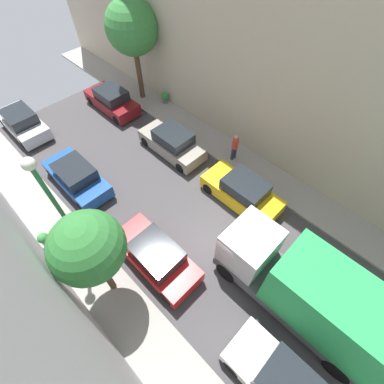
% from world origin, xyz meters
% --- Properties ---
extents(ground, '(32.00, 32.00, 0.00)m').
position_xyz_m(ground, '(0.00, 0.00, 0.00)').
color(ground, '#423F42').
extents(sidewalk_left, '(2.00, 44.00, 0.15)m').
position_xyz_m(sidewalk_left, '(-5.00, 0.00, 0.07)').
color(sidewalk_left, gray).
rests_on(sidewalk_left, ground).
extents(sidewalk_right, '(2.00, 44.00, 0.15)m').
position_xyz_m(sidewalk_right, '(5.00, 0.00, 0.07)').
color(sidewalk_right, gray).
rests_on(sidewalk_right, ground).
extents(building_right, '(6.00, 44.00, 14.32)m').
position_xyz_m(building_right, '(9.00, 0.00, 7.16)').
color(building_right, beige).
rests_on(building_right, ground).
extents(parked_car_left_3, '(1.78, 4.20, 1.57)m').
position_xyz_m(parked_car_left_3, '(-2.70, 1.44, 0.72)').
color(parked_car_left_3, red).
rests_on(parked_car_left_3, ground).
extents(parked_car_left_4, '(1.78, 4.20, 1.57)m').
position_xyz_m(parked_car_left_4, '(-2.70, 7.87, 0.72)').
color(parked_car_left_4, '#194799').
rests_on(parked_car_left_4, ground).
extents(parked_car_left_5, '(1.78, 4.20, 1.57)m').
position_xyz_m(parked_car_left_5, '(-2.70, 14.37, 0.72)').
color(parked_car_left_5, silver).
rests_on(parked_car_left_5, ground).
extents(parked_car_right_0, '(1.78, 4.20, 1.57)m').
position_xyz_m(parked_car_right_0, '(2.70, 0.97, 0.72)').
color(parked_car_right_0, gold).
rests_on(parked_car_right_0, ground).
extents(parked_car_right_1, '(1.78, 4.20, 1.57)m').
position_xyz_m(parked_car_right_1, '(2.70, 6.22, 0.72)').
color(parked_car_right_1, gray).
rests_on(parked_car_right_1, ground).
extents(parked_car_right_2, '(1.78, 4.20, 1.57)m').
position_xyz_m(parked_car_right_2, '(2.70, 12.32, 0.72)').
color(parked_car_right_2, maroon).
rests_on(parked_car_right_2, ground).
extents(delivery_truck, '(2.26, 6.60, 3.38)m').
position_xyz_m(delivery_truck, '(0.00, -3.92, 1.79)').
color(delivery_truck, '#4C4C51').
rests_on(delivery_truck, ground).
extents(pedestrian, '(0.40, 0.36, 1.72)m').
position_xyz_m(pedestrian, '(4.74, 3.18, 1.07)').
color(pedestrian, '#2D334C').
rests_on(pedestrian, sidewalk_right).
extents(street_tree_1, '(3.23, 3.23, 6.30)m').
position_xyz_m(street_tree_1, '(4.99, 11.90, 4.80)').
color(street_tree_1, brown).
rests_on(street_tree_1, sidewalk_right).
extents(street_tree_2, '(2.49, 2.49, 4.87)m').
position_xyz_m(street_tree_2, '(-4.73, 1.95, 3.74)').
color(street_tree_2, brown).
rests_on(street_tree_2, sidewalk_left).
extents(potted_plant_1, '(0.49, 0.49, 0.87)m').
position_xyz_m(potted_plant_1, '(-5.71, 5.71, 0.63)').
color(potted_plant_1, '#B2A899').
rests_on(potted_plant_1, sidewalk_left).
extents(potted_plant_3, '(0.56, 0.56, 0.80)m').
position_xyz_m(potted_plant_3, '(5.65, 10.19, 0.60)').
color(potted_plant_3, slate).
rests_on(potted_plant_3, sidewalk_right).
extents(lamp_post, '(0.44, 0.44, 5.95)m').
position_xyz_m(lamp_post, '(-4.60, 4.20, 4.02)').
color(lamp_post, '#26723F').
rests_on(lamp_post, sidewalk_left).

